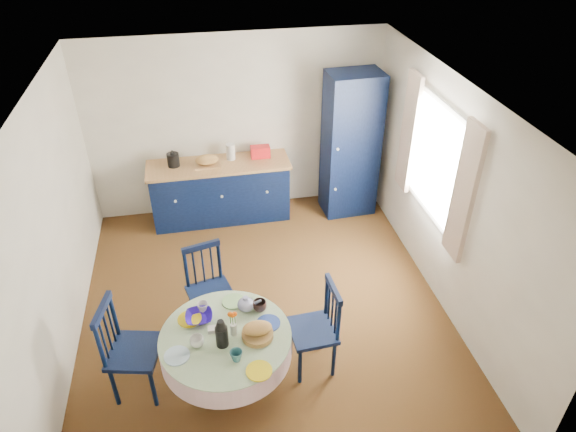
# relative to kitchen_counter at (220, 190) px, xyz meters

# --- Properties ---
(floor) EXTENTS (4.50, 4.50, 0.00)m
(floor) POSITION_rel_kitchen_counter_xyz_m (0.31, -1.96, -0.44)
(floor) COLOR black
(floor) RESTS_ON ground
(ceiling) EXTENTS (4.50, 4.50, 0.00)m
(ceiling) POSITION_rel_kitchen_counter_xyz_m (0.31, -1.96, 2.06)
(ceiling) COLOR white
(ceiling) RESTS_ON wall_back
(wall_back) EXTENTS (4.00, 0.02, 2.50)m
(wall_back) POSITION_rel_kitchen_counter_xyz_m (0.31, 0.29, 0.81)
(wall_back) COLOR white
(wall_back) RESTS_ON floor
(wall_left) EXTENTS (0.02, 4.50, 2.50)m
(wall_left) POSITION_rel_kitchen_counter_xyz_m (-1.69, -1.96, 0.81)
(wall_left) COLOR white
(wall_left) RESTS_ON floor
(wall_right) EXTENTS (0.02, 4.50, 2.50)m
(wall_right) POSITION_rel_kitchen_counter_xyz_m (2.31, -1.96, 0.81)
(wall_right) COLOR white
(wall_right) RESTS_ON floor
(window) EXTENTS (0.10, 1.74, 1.45)m
(window) POSITION_rel_kitchen_counter_xyz_m (2.26, -1.66, 1.08)
(window) COLOR white
(window) RESTS_ON wall_right
(kitchen_counter) EXTENTS (1.92, 0.61, 1.10)m
(kitchen_counter) POSITION_rel_kitchen_counter_xyz_m (0.00, 0.00, 0.00)
(kitchen_counter) COLOR black
(kitchen_counter) RESTS_ON floor
(pantry_cabinet) EXTENTS (0.74, 0.54, 2.03)m
(pantry_cabinet) POSITION_rel_kitchen_counter_xyz_m (1.81, -0.11, 0.57)
(pantry_cabinet) COLOR black
(pantry_cabinet) RESTS_ON floor
(dining_table) EXTENTS (1.18, 1.18, 0.99)m
(dining_table) POSITION_rel_kitchen_counter_xyz_m (-0.16, -2.96, 0.15)
(dining_table) COLOR brown
(dining_table) RESTS_ON floor
(chair_left) EXTENTS (0.54, 0.55, 1.05)m
(chair_left) POSITION_rel_kitchen_counter_xyz_m (-1.04, -2.79, 0.09)
(chair_left) COLOR black
(chair_left) RESTS_ON floor
(chair_far) EXTENTS (0.53, 0.52, 0.99)m
(chair_far) POSITION_rel_kitchen_counter_xyz_m (-0.28, -2.09, 0.06)
(chair_far) COLOR black
(chair_far) RESTS_ON floor
(chair_right) EXTENTS (0.45, 0.47, 0.99)m
(chair_right) POSITION_rel_kitchen_counter_xyz_m (0.70, -2.83, 0.06)
(chair_right) COLOR black
(chair_right) RESTS_ON floor
(mug_a) EXTENTS (0.12, 0.12, 0.10)m
(mug_a) POSITION_rel_kitchen_counter_xyz_m (-0.42, -3.03, 0.31)
(mug_a) COLOR silver
(mug_a) RESTS_ON dining_table
(mug_b) EXTENTS (0.11, 0.11, 0.10)m
(mug_b) POSITION_rel_kitchen_counter_xyz_m (-0.10, -3.25, 0.32)
(mug_b) COLOR #326C74
(mug_b) RESTS_ON dining_table
(mug_c) EXTENTS (0.13, 0.13, 0.10)m
(mug_c) POSITION_rel_kitchen_counter_xyz_m (0.17, -2.70, 0.32)
(mug_c) COLOR black
(mug_c) RESTS_ON dining_table
(mug_d) EXTENTS (0.10, 0.10, 0.10)m
(mug_d) POSITION_rel_kitchen_counter_xyz_m (-0.35, -2.61, 0.31)
(mug_d) COLOR silver
(mug_d) RESTS_ON dining_table
(cobalt_bowl) EXTENTS (0.25, 0.25, 0.06)m
(cobalt_bowl) POSITION_rel_kitchen_counter_xyz_m (-0.39, -2.72, 0.30)
(cobalt_bowl) COLOR #180975
(cobalt_bowl) RESTS_ON dining_table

